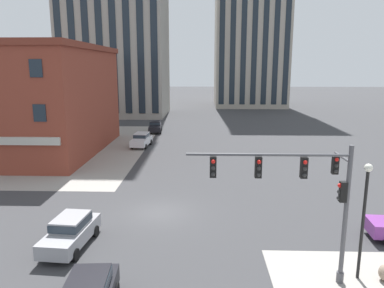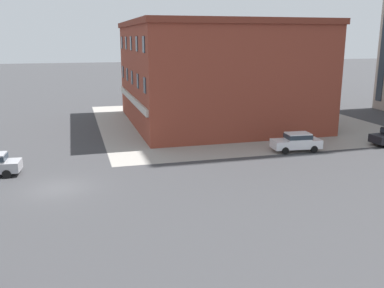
% 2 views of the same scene
% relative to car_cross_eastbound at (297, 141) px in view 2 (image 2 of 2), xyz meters
% --- Properties ---
extents(ground_plane, '(320.00, 320.00, 0.00)m').
position_rel_car_cross_eastbound_xyz_m(ground_plane, '(4.66, -20.60, -0.92)').
color(ground_plane, '#38383A').
extents(sidewalk_far_corner, '(32.00, 32.00, 0.02)m').
position_rel_car_cross_eastbound_xyz_m(sidewalk_far_corner, '(-15.34, -0.60, -0.92)').
color(sidewalk_far_corner, gray).
rests_on(sidewalk_far_corner, ground).
extents(car_cross_eastbound, '(2.17, 4.53, 1.68)m').
position_rel_car_cross_eastbound_xyz_m(car_cross_eastbound, '(0.00, 0.00, 0.00)').
color(car_cross_eastbound, silver).
rests_on(car_cross_eastbound, ground).
extents(storefront_block_near_corner, '(22.37, 20.24, 11.88)m').
position_rel_car_cross_eastbound_xyz_m(storefront_block_near_corner, '(-15.30, -2.71, 5.03)').
color(storefront_block_near_corner, brown).
rests_on(storefront_block_near_corner, ground).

